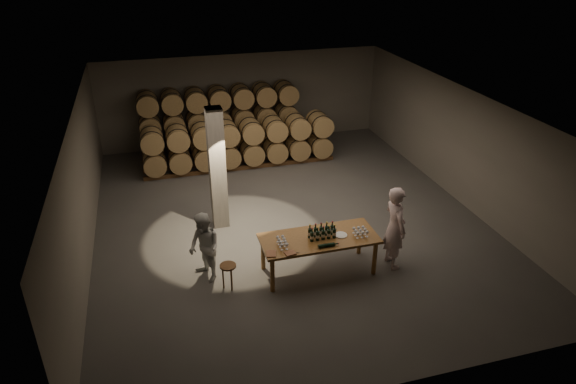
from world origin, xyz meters
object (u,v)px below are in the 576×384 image
object	(u,v)px
person_man	(395,227)
person_woman	(204,247)
tasting_table	(319,241)
plate	(341,235)
bottle_cluster	(322,233)
stool	(228,269)
notebook_near	(290,253)

from	to	relation	value
person_man	person_woman	size ratio (longest dim) A/B	1.24
person_man	person_woman	world-z (taller)	person_man
tasting_table	person_woman	bearing A→B (deg)	170.22
plate	tasting_table	bearing A→B (deg)	174.54
bottle_cluster	plate	world-z (taller)	bottle_cluster
stool	person_woman	world-z (taller)	person_woman
tasting_table	plate	distance (m)	0.51
stool	notebook_near	bearing A→B (deg)	-16.97
plate	person_woman	bearing A→B (deg)	170.93
bottle_cluster	notebook_near	bearing A→B (deg)	-153.50
tasting_table	stool	xyz separation A→B (m)	(-2.06, -0.06, -0.31)
person_woman	tasting_table	bearing A→B (deg)	57.10
bottle_cluster	person_man	xyz separation A→B (m)	(1.67, -0.17, -0.02)
bottle_cluster	plate	bearing A→B (deg)	-2.80
bottle_cluster	person_man	size ratio (longest dim) A/B	0.30
plate	notebook_near	bearing A→B (deg)	-162.62
plate	person_man	distance (m)	1.25
person_man	person_woman	bearing A→B (deg)	79.01
plate	bottle_cluster	bearing A→B (deg)	177.20
person_man	person_woman	xyz separation A→B (m)	(-4.21, 0.62, -0.19)
tasting_table	plate	xyz separation A→B (m)	(0.49, -0.05, 0.11)
notebook_near	person_woman	xyz separation A→B (m)	(-1.69, 0.88, -0.11)
tasting_table	notebook_near	xyz separation A→B (m)	(-0.79, -0.45, 0.12)
bottle_cluster	stool	distance (m)	2.19
bottle_cluster	stool	world-z (taller)	bottle_cluster
plate	person_man	xyz separation A→B (m)	(1.23, -0.15, 0.09)
stool	person_man	size ratio (longest dim) A/B	0.30
tasting_table	person_man	distance (m)	1.75
tasting_table	person_woman	size ratio (longest dim) A/B	1.61
plate	stool	world-z (taller)	plate
person_man	person_woman	distance (m)	4.26
person_man	stool	bearing A→B (deg)	85.42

